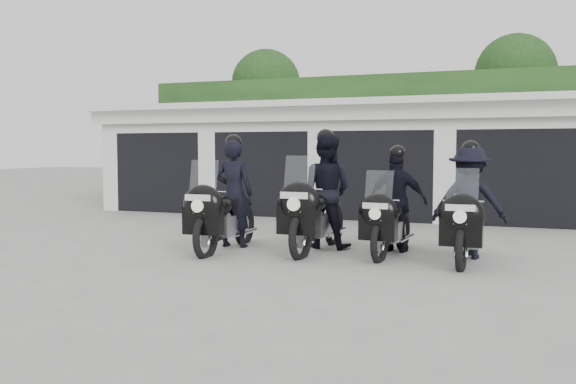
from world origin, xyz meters
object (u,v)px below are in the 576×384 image
(police_bike_d, at_px, (468,208))
(police_bike_a, at_px, (226,203))
(police_bike_b, at_px, (321,197))
(police_bike_c, at_px, (394,206))

(police_bike_d, bearing_deg, police_bike_a, -172.18)
(police_bike_a, height_order, police_bike_d, police_bike_a)
(police_bike_b, xyz_separation_m, police_bike_d, (2.47, -0.15, -0.08))
(police_bike_a, xyz_separation_m, police_bike_b, (1.54, 0.59, 0.09))
(police_bike_a, xyz_separation_m, police_bike_c, (2.80, 0.63, -0.03))
(police_bike_b, bearing_deg, police_bike_a, -156.74)
(police_bike_a, bearing_deg, police_bike_d, 4.69)
(police_bike_c, height_order, police_bike_d, police_bike_d)
(police_bike_a, distance_m, police_bike_c, 2.87)
(police_bike_a, relative_size, police_bike_d, 1.06)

